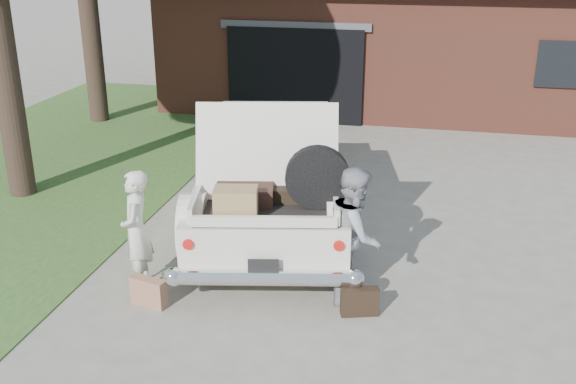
# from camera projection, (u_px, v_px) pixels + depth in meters

# --- Properties ---
(ground) EXTENTS (90.00, 90.00, 0.00)m
(ground) POSITION_uv_depth(u_px,v_px,m) (278.00, 290.00, 8.52)
(ground) COLOR gray
(ground) RESTS_ON ground
(grass_strip) EXTENTS (6.00, 16.00, 0.02)m
(grass_strip) POSITION_uv_depth(u_px,v_px,m) (25.00, 178.00, 12.37)
(grass_strip) COLOR #2D4C1E
(grass_strip) RESTS_ON ground
(house) EXTENTS (12.80, 7.80, 3.30)m
(house) POSITION_uv_depth(u_px,v_px,m) (412.00, 34.00, 18.15)
(house) COLOR brown
(house) RESTS_ON ground
(sedan) EXTENTS (3.18, 5.81, 2.23)m
(sedan) POSITION_uv_depth(u_px,v_px,m) (273.00, 172.00, 10.28)
(sedan) COLOR beige
(sedan) RESTS_ON ground
(woman_left) EXTENTS (0.52, 0.65, 1.55)m
(woman_left) POSITION_uv_depth(u_px,v_px,m) (137.00, 230.00, 8.34)
(woman_left) COLOR beige
(woman_left) RESTS_ON ground
(woman_right) EXTENTS (0.68, 0.85, 1.69)m
(woman_right) POSITION_uv_depth(u_px,v_px,m) (355.00, 234.00, 8.07)
(woman_right) COLOR gray
(woman_right) RESTS_ON ground
(suitcase_left) EXTENTS (0.48, 0.26, 0.36)m
(suitcase_left) POSITION_uv_depth(u_px,v_px,m) (149.00, 292.00, 8.11)
(suitcase_left) COLOR #99694E
(suitcase_left) RESTS_ON ground
(suitcase_right) EXTENTS (0.47, 0.27, 0.35)m
(suitcase_right) POSITION_uv_depth(u_px,v_px,m) (360.00, 302.00, 7.90)
(suitcase_right) COLOR black
(suitcase_right) RESTS_ON ground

